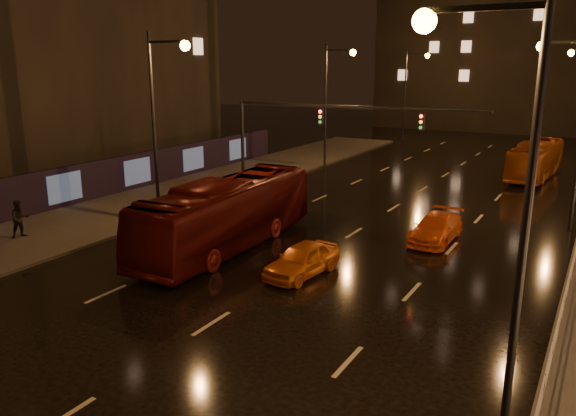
{
  "coord_description": "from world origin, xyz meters",
  "views": [
    {
      "loc": [
        10.84,
        -9.69,
        8.47
      ],
      "look_at": [
        -0.69,
        10.36,
        2.5
      ],
      "focal_mm": 35.0,
      "sensor_mm": 36.0,
      "label": 1
    }
  ],
  "objects_px": {
    "bus_red": "(228,214)",
    "pedestrian_b": "(20,219)",
    "bus_curb": "(536,159)",
    "taxi_far": "(436,228)",
    "taxi_near": "(302,260)"
  },
  "relations": [
    {
      "from": "bus_red",
      "to": "pedestrian_b",
      "type": "relative_size",
      "value": 6.34
    },
    {
      "from": "bus_curb",
      "to": "pedestrian_b",
      "type": "relative_size",
      "value": 5.31
    },
    {
      "from": "pedestrian_b",
      "to": "taxi_far",
      "type": "bearing_deg",
      "value": -46.63
    },
    {
      "from": "bus_curb",
      "to": "taxi_far",
      "type": "height_order",
      "value": "bus_curb"
    },
    {
      "from": "bus_red",
      "to": "pedestrian_b",
      "type": "bearing_deg",
      "value": -158.63
    },
    {
      "from": "bus_red",
      "to": "taxi_far",
      "type": "distance_m",
      "value": 10.19
    },
    {
      "from": "taxi_far",
      "to": "pedestrian_b",
      "type": "distance_m",
      "value": 20.44
    },
    {
      "from": "bus_curb",
      "to": "taxi_near",
      "type": "height_order",
      "value": "bus_curb"
    },
    {
      "from": "bus_red",
      "to": "bus_curb",
      "type": "bearing_deg",
      "value": 65.37
    },
    {
      "from": "bus_red",
      "to": "taxi_near",
      "type": "relative_size",
      "value": 3.0
    },
    {
      "from": "bus_curb",
      "to": "taxi_far",
      "type": "distance_m",
      "value": 19.76
    },
    {
      "from": "taxi_far",
      "to": "pedestrian_b",
      "type": "relative_size",
      "value": 2.41
    },
    {
      "from": "bus_curb",
      "to": "pedestrian_b",
      "type": "distance_m",
      "value": 35.77
    },
    {
      "from": "bus_red",
      "to": "taxi_far",
      "type": "xyz_separation_m",
      "value": [
        8.27,
        5.88,
        -0.99
      ]
    },
    {
      "from": "bus_red",
      "to": "pedestrian_b",
      "type": "xyz_separation_m",
      "value": [
        -9.51,
        -4.19,
        -0.56
      ]
    }
  ]
}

